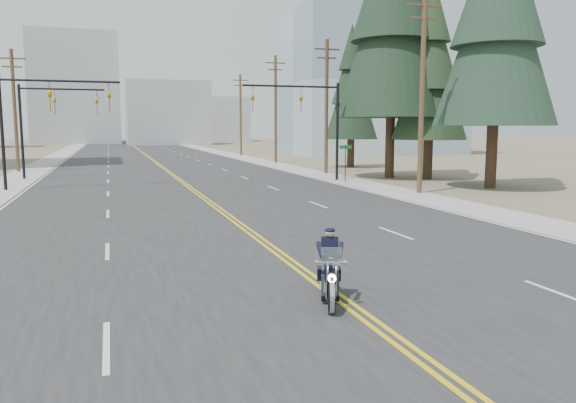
# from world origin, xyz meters

# --- Properties ---
(road) EXTENTS (20.00, 200.00, 0.01)m
(road) POSITION_xyz_m (0.00, 70.00, 0.01)
(road) COLOR #303033
(road) RESTS_ON ground
(sidewalk_left) EXTENTS (3.00, 200.00, 0.01)m
(sidewalk_left) POSITION_xyz_m (-11.50, 70.00, 0.01)
(sidewalk_left) COLOR #A5A5A0
(sidewalk_left) RESTS_ON ground
(sidewalk_right) EXTENTS (3.00, 200.00, 0.01)m
(sidewalk_right) POSITION_xyz_m (11.50, 70.00, 0.01)
(sidewalk_right) COLOR #A5A5A0
(sidewalk_right) RESTS_ON ground
(traffic_mast_left) EXTENTS (7.10, 0.26, 7.00)m
(traffic_mast_left) POSITION_xyz_m (-8.98, 32.00, 4.94)
(traffic_mast_left) COLOR black
(traffic_mast_left) RESTS_ON ground
(traffic_mast_right) EXTENTS (7.10, 0.26, 7.00)m
(traffic_mast_right) POSITION_xyz_m (8.98, 32.00, 4.94)
(traffic_mast_right) COLOR black
(traffic_mast_right) RESTS_ON ground
(traffic_mast_far) EXTENTS (6.10, 0.26, 7.00)m
(traffic_mast_far) POSITION_xyz_m (-9.31, 40.00, 4.87)
(traffic_mast_far) COLOR black
(traffic_mast_far) RESTS_ON ground
(street_sign) EXTENTS (0.90, 0.06, 2.62)m
(street_sign) POSITION_xyz_m (10.80, 30.00, 1.80)
(street_sign) COLOR black
(street_sign) RESTS_ON ground
(utility_pole_b) EXTENTS (2.20, 0.30, 11.50)m
(utility_pole_b) POSITION_xyz_m (12.50, 23.00, 5.98)
(utility_pole_b) COLOR brown
(utility_pole_b) RESTS_ON ground
(utility_pole_c) EXTENTS (2.20, 0.30, 11.00)m
(utility_pole_c) POSITION_xyz_m (12.50, 38.00, 5.73)
(utility_pole_c) COLOR brown
(utility_pole_c) RESTS_ON ground
(utility_pole_d) EXTENTS (2.20, 0.30, 11.50)m
(utility_pole_d) POSITION_xyz_m (12.50, 53.00, 5.98)
(utility_pole_d) COLOR brown
(utility_pole_d) RESTS_ON ground
(utility_pole_e) EXTENTS (2.20, 0.30, 11.00)m
(utility_pole_e) POSITION_xyz_m (12.50, 70.00, 5.73)
(utility_pole_e) COLOR brown
(utility_pole_e) RESTS_ON ground
(utility_pole_left) EXTENTS (2.20, 0.30, 10.50)m
(utility_pole_left) POSITION_xyz_m (-12.50, 48.00, 5.48)
(utility_pole_left) COLOR brown
(utility_pole_left) RESTS_ON ground
(glass_building) EXTENTS (24.00, 16.00, 20.00)m
(glass_building) POSITION_xyz_m (32.00, 70.00, 10.00)
(glass_building) COLOR #9EB5CC
(glass_building) RESTS_ON ground
(haze_bldg_b) EXTENTS (18.00, 14.00, 14.00)m
(haze_bldg_b) POSITION_xyz_m (8.00, 125.00, 7.00)
(haze_bldg_b) COLOR #ADB2B7
(haze_bldg_b) RESTS_ON ground
(haze_bldg_c) EXTENTS (16.00, 12.00, 18.00)m
(haze_bldg_c) POSITION_xyz_m (40.00, 110.00, 9.00)
(haze_bldg_c) COLOR #B7BCC6
(haze_bldg_c) RESTS_ON ground
(haze_bldg_d) EXTENTS (20.00, 15.00, 26.00)m
(haze_bldg_d) POSITION_xyz_m (-12.00, 140.00, 13.00)
(haze_bldg_d) COLOR #ADB2B7
(haze_bldg_d) RESTS_ON ground
(haze_bldg_e) EXTENTS (14.00, 14.00, 12.00)m
(haze_bldg_e) POSITION_xyz_m (25.00, 150.00, 6.00)
(haze_bldg_e) COLOR #B7BCC6
(haze_bldg_e) RESTS_ON ground
(motorcyclist) EXTENTS (1.54, 2.27, 1.64)m
(motorcyclist) POSITION_xyz_m (-0.29, 5.21, 0.82)
(motorcyclist) COLOR black
(motorcyclist) RESTS_ON ground
(conifer_near) EXTENTS (7.48, 7.48, 19.80)m
(conifer_near) POSITION_xyz_m (18.28, 24.09, 11.37)
(conifer_near) COLOR #382619
(conifer_near) RESTS_ON ground
(conifer_mid) EXTENTS (5.53, 5.53, 14.75)m
(conifer_mid) POSITION_xyz_m (17.97, 31.05, 8.46)
(conifer_mid) COLOR #382619
(conifer_mid) RESTS_ON ground
(conifer_tall) EXTENTS (8.27, 8.27, 22.97)m
(conifer_tall) POSITION_xyz_m (15.65, 32.72, 13.19)
(conifer_tall) COLOR #382619
(conifer_tall) RESTS_ON ground
(conifer_far) EXTENTS (5.10, 5.10, 13.66)m
(conifer_far) POSITION_xyz_m (17.56, 44.33, 7.84)
(conifer_far) COLOR #382619
(conifer_far) RESTS_ON ground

